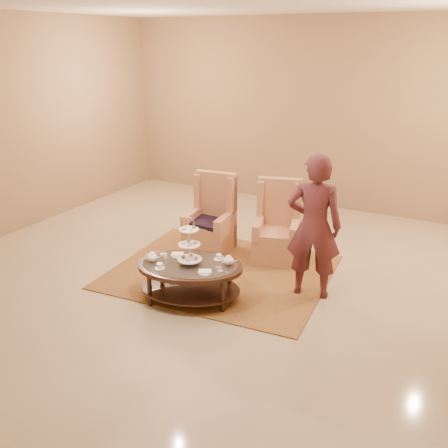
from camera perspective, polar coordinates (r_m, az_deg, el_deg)
The scene contains 8 objects.
ground at distance 6.64m, azimuth -0.95°, elevation -7.17°, with size 8.00×8.00×0.00m, color tan.
ceiling at distance 6.64m, azimuth -0.95°, elevation -7.17°, with size 8.00×8.00×0.02m, color silver.
wall_back at distance 9.67m, azimuth 10.82°, elevation 12.16°, with size 8.00×0.04×3.50m, color #9A7954.
rug at distance 7.03m, azimuth -0.32°, elevation -5.46°, with size 3.06×2.62×0.02m.
tea_table at distance 6.17m, azimuth -3.90°, elevation -5.34°, with size 1.52×1.26×1.10m.
armchair_left at distance 7.62m, azimuth -1.43°, elevation -0.11°, with size 0.70×0.72×1.19m.
armchair_right at distance 7.37m, azimuth 6.08°, elevation -1.02°, with size 0.80×0.81×1.18m.
person at distance 6.18m, azimuth 10.24°, elevation -0.31°, with size 0.75×0.58×1.84m.
Camera 1 is at (2.87, -5.14, 3.06)m, focal length 40.00 mm.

